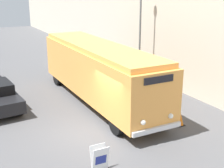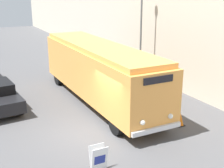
% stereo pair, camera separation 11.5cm
% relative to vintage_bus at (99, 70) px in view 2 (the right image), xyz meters
% --- Properties ---
extents(ground_plane, '(80.00, 80.00, 0.00)m').
position_rel_vintage_bus_xyz_m(ground_plane, '(-1.97, -3.54, -1.80)').
color(ground_plane, '#4C4C4F').
extents(building_wall_right, '(0.30, 60.00, 7.77)m').
position_rel_vintage_bus_xyz_m(building_wall_right, '(5.21, 6.46, 2.08)').
color(building_wall_right, beige).
rests_on(building_wall_right, ground_plane).
extents(vintage_bus, '(2.45, 10.99, 3.18)m').
position_rel_vintage_bus_xyz_m(vintage_bus, '(0.00, 0.00, 0.00)').
color(vintage_bus, black).
rests_on(vintage_bus, ground_plane).
extents(sign_board, '(0.58, 0.36, 0.97)m').
position_rel_vintage_bus_xyz_m(sign_board, '(-2.94, -6.26, -1.34)').
color(sign_board, gray).
rests_on(sign_board, ground_plane).
extents(streetlamp, '(0.36, 0.36, 6.69)m').
position_rel_vintage_bus_xyz_m(streetlamp, '(4.03, 2.24, 2.51)').
color(streetlamp, '#595E60').
rests_on(streetlamp, ground_plane).
extents(traffic_cone, '(0.36, 0.36, 0.60)m').
position_rel_vintage_bus_xyz_m(traffic_cone, '(1.96, -4.58, -1.51)').
color(traffic_cone, black).
rests_on(traffic_cone, ground_plane).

